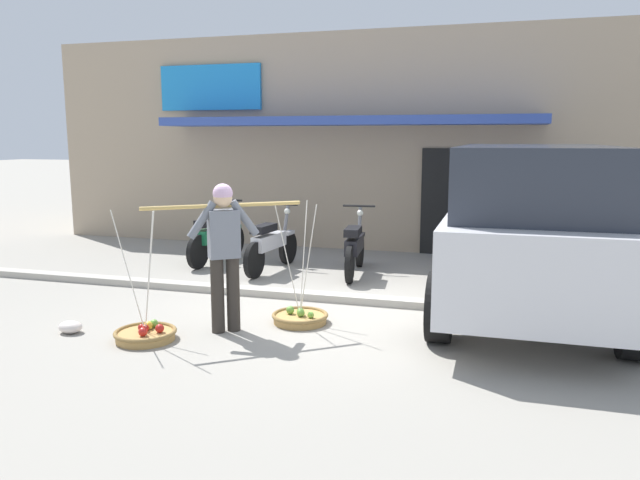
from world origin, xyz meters
TOP-DOWN VIEW (x-y plane):
  - ground_plane at (0.00, 0.00)m, footprint 90.00×90.00m
  - sidewalk_curb at (0.00, 0.70)m, footprint 20.00×0.24m
  - fruit_vendor at (-0.55, -0.92)m, footprint 1.45×1.13m
  - fruit_basket_left_side at (0.17, -0.37)m, footprint 0.68×0.68m
  - fruit_basket_right_side at (-1.26, -1.46)m, footprint 0.68×0.68m
  - motorcycle_nearest_shop at (-2.40, 2.62)m, footprint 0.54×1.82m
  - motorcycle_second_in_row at (-1.20, 2.23)m, footprint 0.54×1.82m
  - motorcycle_third_in_row at (0.19, 2.35)m, footprint 0.54×1.82m
  - parked_truck at (2.78, 0.85)m, footprint 2.17×4.81m
  - storefront_building at (-0.44, 7.06)m, footprint 13.00×6.00m
  - plastic_litter_bag at (-2.22, -1.48)m, footprint 0.28×0.22m
  - wooden_crate at (2.06, 2.63)m, footprint 0.44×0.36m

SIDE VIEW (x-z plane):
  - ground_plane at x=0.00m, z-range 0.00..0.00m
  - sidewalk_curb at x=0.00m, z-range 0.00..0.10m
  - plastic_litter_bag at x=-2.22m, z-range 0.00..0.14m
  - fruit_basket_left_side at x=0.17m, z-range -0.65..0.80m
  - fruit_basket_right_side at x=-1.26m, z-range -0.65..0.80m
  - wooden_crate at x=2.06m, z-range 0.00..0.32m
  - motorcycle_nearest_shop at x=-2.40m, z-range -0.09..1.00m
  - motorcycle_second_in_row at x=-1.20m, z-range -0.09..1.00m
  - motorcycle_third_in_row at x=0.19m, z-range -0.09..1.00m
  - fruit_vendor at x=-0.55m, z-range 0.13..1.83m
  - parked_truck at x=2.78m, z-range 0.08..2.18m
  - storefront_building at x=-0.44m, z-range 0.00..4.20m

